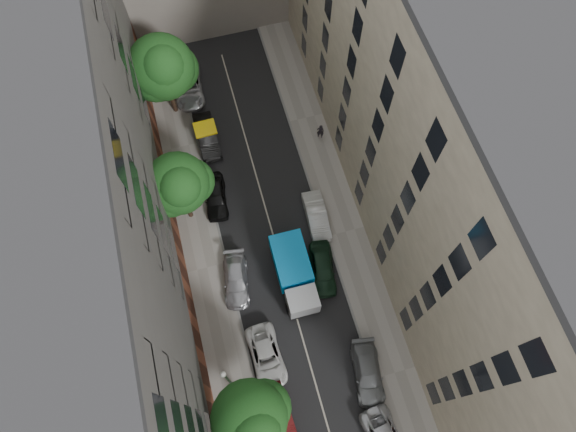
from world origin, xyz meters
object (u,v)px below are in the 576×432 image
object	(u,v)px
car_right_1	(368,373)
tree_far	(163,69)
tree_near	(251,420)
car_right_3	(317,216)
car_right_2	(323,269)
lamp_post	(228,379)
car_left_4	(216,196)
car_left_3	(236,280)
car_left_2	(267,356)
tree_mid	(180,185)
pedestrian	(320,131)
car_left_1	(280,413)
car_left_5	(207,136)
car_left_6	(188,85)
tarp_truck	(294,273)

from	to	relation	value
car_right_1	tree_far	bearing A→B (deg)	117.57
tree_near	car_right_3	bearing A→B (deg)	58.35
car_right_2	lamp_post	distance (m)	10.91
car_left_4	car_right_2	world-z (taller)	car_right_2
car_left_4	car_right_3	world-z (taller)	car_left_4
tree_far	car_left_3	bearing A→B (deg)	-84.86
car_left_2	tree_mid	bearing A→B (deg)	101.71
car_left_2	car_right_3	size ratio (longest dim) A/B	1.07
tree_far	pedestrian	bearing A→B (deg)	-27.53
car_right_3	car_left_1	bearing A→B (deg)	-113.60
car_left_5	lamp_post	world-z (taller)	lamp_post
tree_near	car_left_3	bearing A→B (deg)	84.61
car_left_6	pedestrian	xyz separation A→B (m)	(9.70, -7.76, 0.24)
car_left_5	car_right_1	size ratio (longest dim) A/B	0.99
car_right_1	car_left_6	bearing A→B (deg)	113.44
car_left_5	tree_mid	size ratio (longest dim) A/B	0.58
car_right_2	tree_far	distance (m)	19.57
car_left_3	car_right_2	distance (m)	6.46
car_left_3	tree_near	distance (m)	11.03
tarp_truck	pedestrian	bearing A→B (deg)	65.04
pedestrian	tree_mid	bearing A→B (deg)	42.93
car_left_5	pedestrian	bearing A→B (deg)	-14.28
car_left_3	tree_far	world-z (taller)	tree_far
car_right_2	tree_near	xyz separation A→B (m)	(-7.33, -9.00, 4.67)
car_left_6	car_right_1	bearing A→B (deg)	-70.38
lamp_post	car_left_1	bearing A→B (deg)	-44.19
car_left_3	car_right_3	size ratio (longest dim) A/B	1.03
car_left_2	car_left_3	world-z (taller)	car_left_3
car_right_3	pedestrian	world-z (taller)	pedestrian
car_left_5	car_right_3	size ratio (longest dim) A/B	1.06
car_left_1	lamp_post	size ratio (longest dim) A/B	0.61
tree_near	lamp_post	distance (m)	3.16
car_right_3	lamp_post	xyz separation A→B (m)	(-9.07, -10.46, 3.43)
car_right_3	pedestrian	xyz separation A→B (m)	(2.50, 7.24, 0.26)
car_left_6	lamp_post	xyz separation A→B (m)	(-1.87, -25.46, 3.41)
tree_near	car_right_1	bearing A→B (deg)	7.25
pedestrian	car_right_1	bearing A→B (deg)	105.37
car_left_4	car_left_6	xyz separation A→B (m)	(0.00, 11.20, 0.01)
car_left_4	tree_near	world-z (taller)	tree_near
tree_near	lamp_post	bearing A→B (deg)	108.90
car_left_4	car_right_2	distance (m)	10.25
car_left_3	car_left_6	bearing A→B (deg)	99.59
tree_mid	pedestrian	distance (m)	13.36
car_right_1	pedestrian	size ratio (longest dim) A/B	2.82
lamp_post	car_left_6	bearing A→B (deg)	85.80
car_left_6	car_right_2	distance (m)	20.24
car_left_4	tree_mid	world-z (taller)	tree_mid
car_left_1	tree_far	xyz separation A→B (m)	(-2.21, 26.06, 4.90)
tree_far	car_left_5	bearing A→B (deg)	-61.71
car_left_2	car_left_4	size ratio (longest dim) A/B	1.09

